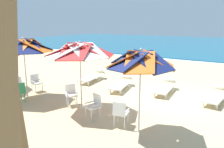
{
  "coord_description": "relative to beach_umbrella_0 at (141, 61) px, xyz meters",
  "views": [
    {
      "loc": [
        2.94,
        -9.22,
        3.27
      ],
      "look_at": [
        -2.38,
        -0.83,
        1.0
      ],
      "focal_mm": 35.67,
      "sensor_mm": 36.0,
      "label": 1
    }
  ],
  "objects": [
    {
      "name": "ground_plane",
      "position": [
        -0.27,
        3.47,
        -2.23
      ],
      "size": [
        80.0,
        80.0,
        0.0
      ],
      "primitive_type": "plane",
      "color": "#D3B784"
    },
    {
      "name": "surf_foam",
      "position": [
        -0.27,
        14.38,
        -2.22
      ],
      "size": [
        80.0,
        0.7,
        0.01
      ],
      "primitive_type": "cube",
      "color": "white",
      "rests_on": "ground"
    },
    {
      "name": "beach_umbrella_0",
      "position": [
        0.0,
        0.0,
        0.0
      ],
      "size": [
        2.05,
        2.05,
        2.59
      ],
      "color": "silver",
      "rests_on": "ground"
    },
    {
      "name": "plastic_chair_0",
      "position": [
        -0.66,
        0.02,
        -1.73
      ],
      "size": [
        0.51,
        0.54,
        0.87
      ],
      "color": "white",
      "rests_on": "ground"
    },
    {
      "name": "beach_umbrella_1",
      "position": [
        -2.67,
        0.48,
        0.08
      ],
      "size": [
        2.56,
        2.56,
        2.65
      ],
      "color": "silver",
      "rests_on": "ground"
    },
    {
      "name": "plastic_chair_1",
      "position": [
        -1.77,
        0.1,
        -1.73
      ],
      "size": [
        0.55,
        0.58,
        0.87
      ],
      "color": "white",
      "rests_on": "ground"
    },
    {
      "name": "plastic_chair_2",
      "position": [
        -3.35,
        0.64,
        -1.73
      ],
      "size": [
        0.63,
        0.62,
        0.87
      ],
      "color": "white",
      "rests_on": "ground"
    },
    {
      "name": "beach_umbrella_2",
      "position": [
        -5.56,
        0.22,
        0.1
      ],
      "size": [
        2.49,
        2.49,
        2.71
      ],
      "color": "silver",
      "rests_on": "ground"
    },
    {
      "name": "plastic_chair_3",
      "position": [
        -6.07,
        1.12,
        -1.73
      ],
      "size": [
        0.55,
        0.52,
        0.87
      ],
      "color": "white",
      "rests_on": "ground"
    },
    {
      "name": "plastic_chair_4",
      "position": [
        -5.36,
        -0.32,
        -1.73
      ],
      "size": [
        0.54,
        0.51,
        0.87
      ],
      "color": "#2D8C4C",
      "rests_on": "ground"
    },
    {
      "name": "plastic_chair_5",
      "position": [
        -6.38,
        0.24,
        -1.73
      ],
      "size": [
        0.62,
        0.63,
        0.87
      ],
      "color": "white",
      "rests_on": "ground"
    },
    {
      "name": "plastic_chair_6",
      "position": [
        -8.47,
        0.74,
        -1.73
      ],
      "size": [
        0.52,
        0.49,
        0.87
      ],
      "color": "white",
      "rests_on": "ground"
    },
    {
      "name": "plastic_chair_7",
      "position": [
        -7.2,
        0.55,
        -1.73
      ],
      "size": [
        0.61,
        0.62,
        0.87
      ],
      "color": "white",
      "rests_on": "ground"
    },
    {
      "name": "plastic_chair_8",
      "position": [
        -7.73,
        0.99,
        -1.73
      ],
      "size": [
        0.48,
        0.45,
        0.87
      ],
      "color": "white",
      "rests_on": "ground"
    },
    {
      "name": "sun_lounger_0",
      "position": [
        1.59,
        4.19,
        -1.95
      ],
      "size": [
        0.82,
        2.19,
        0.62
      ],
      "color": "white",
      "rests_on": "ground"
    },
    {
      "name": "sun_lounger_1",
      "position": [
        -0.67,
        4.27,
        -1.95
      ],
      "size": [
        0.8,
        2.19,
        0.62
      ],
      "color": "white",
      "rests_on": "ground"
    },
    {
      "name": "sun_lounger_2",
      "position": [
        -2.77,
        3.68,
        -1.95
      ],
      "size": [
        1.04,
        2.23,
        0.62
      ],
      "color": "white",
      "rests_on": "ground"
    },
    {
      "name": "sun_lounger_3",
      "position": [
        -4.96,
        4.15,
        -1.95
      ],
      "size": [
        0.87,
        2.2,
        0.62
      ],
      "color": "white",
      "rests_on": "ground"
    },
    {
      "name": "beachgoer_seated",
      "position": [
        -4.2,
        12.0,
        -1.94
      ],
      "size": [
        0.3,
        0.93,
        0.92
      ],
      "color": "red",
      "rests_on": "ground"
    }
  ]
}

